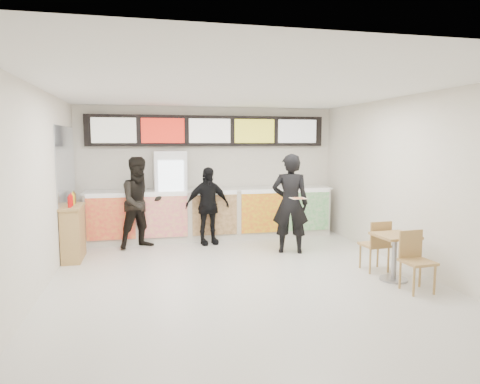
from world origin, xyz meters
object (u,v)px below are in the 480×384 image
object	(u,v)px
drinks_fridge	(171,196)
customer_main	(290,204)
cafe_table	(395,249)
condiment_ledge	(73,232)
service_counter	(212,213)
customer_mid	(207,206)
customer_left	(140,203)

from	to	relation	value
drinks_fridge	customer_main	world-z (taller)	drinks_fridge
customer_main	cafe_table	size ratio (longest dim) A/B	1.28
drinks_fridge	cafe_table	distance (m)	4.93
cafe_table	condiment_ledge	xyz separation A→B (m)	(-5.18, 2.41, 0.01)
service_counter	customer_mid	world-z (taller)	customer_mid
drinks_fridge	condiment_ledge	bearing A→B (deg)	-146.93
customer_left	cafe_table	world-z (taller)	customer_left
cafe_table	condiment_ledge	distance (m)	5.71
customer_main	cafe_table	distance (m)	2.32
customer_mid	condiment_ledge	bearing A→B (deg)	-176.47
service_counter	customer_mid	xyz separation A→B (m)	(-0.19, -0.54, 0.26)
service_counter	customer_main	bearing A→B (deg)	-50.74
customer_mid	condiment_ledge	size ratio (longest dim) A/B	1.37
cafe_table	condiment_ledge	bearing A→B (deg)	151.45
drinks_fridge	customer_left	xyz separation A→B (m)	(-0.65, -0.56, -0.05)
service_counter	customer_main	distance (m)	2.11
customer_left	customer_main	bearing A→B (deg)	-43.92
drinks_fridge	customer_left	distance (m)	0.86
service_counter	condiment_ledge	world-z (taller)	condiment_ledge
customer_main	cafe_table	xyz separation A→B (m)	(1.05, -2.01, -0.47)
service_counter	customer_mid	distance (m)	0.63
customer_left	drinks_fridge	bearing A→B (deg)	16.71
customer_left	cafe_table	xyz separation A→B (m)	(3.95, -3.07, -0.43)
customer_mid	cafe_table	xyz separation A→B (m)	(2.55, -3.07, -0.32)
customer_main	cafe_table	world-z (taller)	customer_main
drinks_fridge	customer_main	bearing A→B (deg)	-35.79
cafe_table	customer_mid	bearing A→B (deg)	125.99
drinks_fridge	customer_mid	world-z (taller)	drinks_fridge
customer_left	customer_mid	bearing A→B (deg)	-23.83
customer_mid	condiment_ledge	world-z (taller)	customer_mid
customer_main	customer_mid	xyz separation A→B (m)	(-1.50, 1.06, -0.15)
customer_mid	cafe_table	distance (m)	4.00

